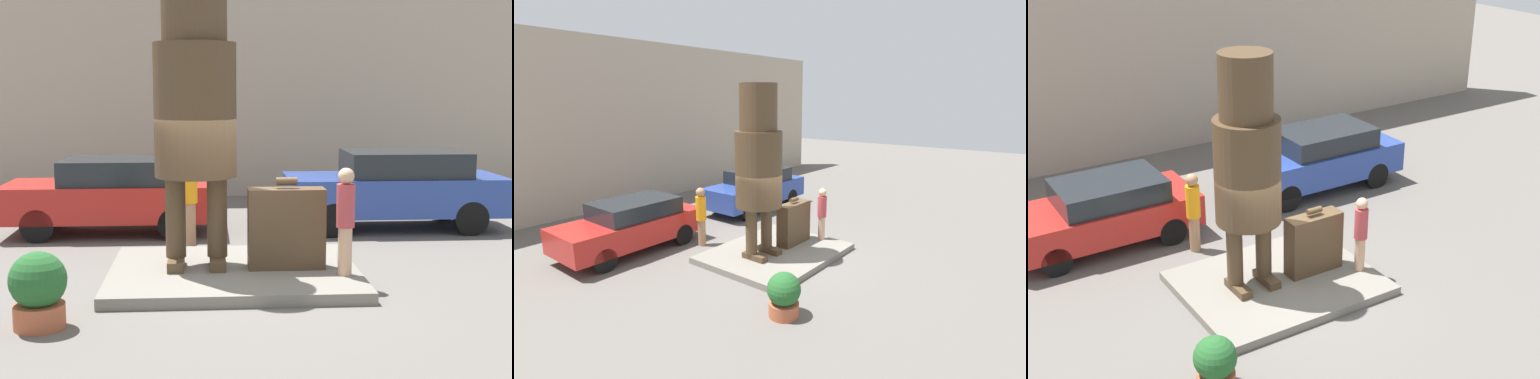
# 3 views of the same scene
# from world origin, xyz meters

# --- Properties ---
(ground_plane) EXTENTS (60.00, 60.00, 0.00)m
(ground_plane) POSITION_xyz_m (0.00, 0.00, 0.00)
(ground_plane) COLOR #605B56
(pedestal) EXTENTS (3.86, 3.12, 0.17)m
(pedestal) POSITION_xyz_m (0.00, 0.00, 0.09)
(pedestal) COLOR slate
(pedestal) RESTS_ON ground_plane
(building_backdrop) EXTENTS (28.00, 0.60, 6.87)m
(building_backdrop) POSITION_xyz_m (0.00, 8.81, 3.44)
(building_backdrop) COLOR tan
(building_backdrop) RESTS_ON ground_plane
(statue_figure) EXTENTS (1.27, 1.27, 4.70)m
(statue_figure) POSITION_xyz_m (-0.58, 0.14, 2.92)
(statue_figure) COLOR #4C3823
(statue_figure) RESTS_ON pedestal
(giant_suitcase) EXTENTS (1.19, 0.41, 1.43)m
(giant_suitcase) POSITION_xyz_m (0.82, -0.06, 0.81)
(giant_suitcase) COLOR #4C3823
(giant_suitcase) RESTS_ON pedestal
(tourist) EXTENTS (0.28, 0.28, 1.62)m
(tourist) POSITION_xyz_m (1.65, -0.54, 1.06)
(tourist) COLOR tan
(tourist) RESTS_ON pedestal
(parked_car_red) EXTENTS (4.24, 1.82, 1.54)m
(parked_car_red) POSITION_xyz_m (-2.31, 3.68, 0.82)
(parked_car_red) COLOR #B2231E
(parked_car_red) RESTS_ON ground_plane
(parked_car_blue) EXTENTS (4.53, 1.82, 1.65)m
(parked_car_blue) POSITION_xyz_m (3.57, 3.76, 0.88)
(parked_car_blue) COLOR #284293
(parked_car_blue) RESTS_ON ground_plane
(planter_pot) EXTENTS (0.72, 0.72, 0.97)m
(planter_pot) POSITION_xyz_m (-2.51, -2.15, 0.50)
(planter_pot) COLOR #AD5638
(planter_pot) RESTS_ON ground_plane
(worker_hivis) EXTENTS (0.31, 0.31, 1.85)m
(worker_hivis) POSITION_xyz_m (-0.74, 2.32, 1.01)
(worker_hivis) COLOR #A87A56
(worker_hivis) RESTS_ON ground_plane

